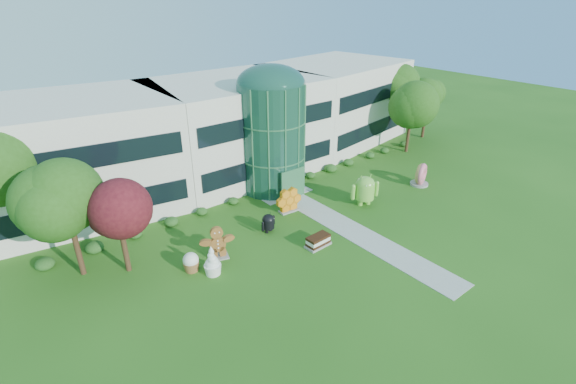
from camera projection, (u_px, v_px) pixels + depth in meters
ground at (367, 239)px, 31.62m from camera, size 140.00×140.00×0.00m
building at (236, 126)px, 42.22m from camera, size 46.00×15.00×9.30m
atrium at (272, 138)px, 37.90m from camera, size 6.00×6.00×9.80m
walkway at (348, 228)px, 33.02m from camera, size 2.40×20.00×0.04m
tree_red at (121, 232)px, 26.86m from camera, size 4.00×4.00×6.00m
trees_backdrop at (266, 143)px, 38.90m from camera, size 52.00×8.00×8.40m
android_green at (365, 188)px, 36.09m from camera, size 3.21×2.68×3.11m
android_black at (268, 222)px, 32.25m from camera, size 1.74×1.36×1.76m
donut at (420, 174)px, 39.96m from camera, size 2.37×1.71×2.23m
gingerbread at (217, 242)px, 28.94m from camera, size 2.92×1.82×2.52m
ice_cream_sandwich at (318, 241)px, 30.61m from camera, size 2.00×1.06×0.87m
honeycomb at (289, 201)px, 35.19m from camera, size 2.54×1.09×1.95m
froyo at (212, 260)px, 27.33m from camera, size 1.44×1.44×2.13m
cupcake at (191, 262)px, 27.83m from camera, size 1.39×1.39×1.37m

